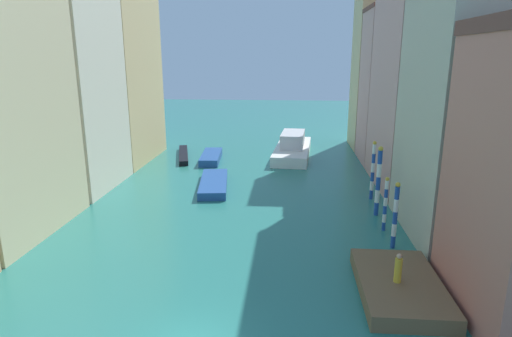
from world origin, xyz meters
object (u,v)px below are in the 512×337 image
Objects in this scene: motorboat_1 at (214,183)px; mooring_pole_2 at (378,181)px; motorboat_0 at (211,157)px; waterfront_dock at (399,286)px; gondola_black at (183,155)px; mooring_pole_0 at (395,215)px; mooring_pole_1 at (385,203)px; person_on_dock at (398,269)px; mooring_pole_3 at (373,170)px; vaporetto_white at (293,147)px.

mooring_pole_2 is at bearing -24.05° from motorboat_1.
waterfront_dock is at bearing -61.89° from motorboat_0.
gondola_black is (-18.12, 28.63, -0.12)m from waterfront_dock.
mooring_pole_0 is 2.79m from mooring_pole_1.
mooring_pole_0 is 17.80m from motorboat_1.
mooring_pole_2 is at bearing -46.27° from motorboat_0.
motorboat_1 is at bearing 138.82° from mooring_pole_0.
mooring_pole_2 is 0.76× the size of motorboat_0.
person_on_dock is 21.24m from motorboat_1.
mooring_pole_3 reaches higher than waterfront_dock.
mooring_pole_0 is 1.12× the size of mooring_pole_1.
waterfront_dock is 1.60× the size of mooring_pole_0.
vaporetto_white reaches higher than person_on_dock.
person_on_dock is at bearing -62.46° from motorboat_0.
motorboat_1 is (5.68, -11.58, 0.08)m from gondola_black.
vaporetto_white is at bearing 99.92° from waterfront_dock.
motorboat_0 is at bearing -21.00° from gondola_black.
mooring_pole_1 reaches higher than motorboat_0.
mooring_pole_0 reaches higher than motorboat_0.
vaporetto_white is 9.78m from motorboat_0.
waterfront_dock is 0.53× the size of vaporetto_white.
waterfront_dock is 30.85m from vaporetto_white.
mooring_pole_0 is 5.72m from mooring_pole_2.
mooring_pole_2 is 0.60× the size of gondola_black.
vaporetto_white is at bearing 103.92° from mooring_pole_0.
vaporetto_white is 12.95m from gondola_black.
waterfront_dock is 15.05m from mooring_pole_3.
motorboat_1 reaches higher than gondola_black.
mooring_pole_3 reaches higher than vaporetto_white.
motorboat_0 is (-9.25, -3.11, -0.61)m from vaporetto_white.
mooring_pole_1 reaches higher than vaporetto_white.
mooring_pole_2 reaches higher than motorboat_0.
mooring_pole_2 reaches higher than gondola_black.
motorboat_0 reaches higher than motorboat_1.
gondola_black is at bearing 159.00° from motorboat_0.
person_on_dock is 0.40× the size of mooring_pole_1.
motorboat_0 is (3.56, -1.37, 0.12)m from gondola_black.
person_on_dock is 31.07m from motorboat_0.
person_on_dock reaches higher than motorboat_1.
mooring_pole_0 is at bearing 79.15° from person_on_dock.
mooring_pole_0 is at bearing -54.78° from motorboat_0.
mooring_pole_1 is 0.77× the size of mooring_pole_3.
vaporetto_white is at bearing 105.57° from mooring_pole_1.
mooring_pole_2 reaches higher than vaporetto_white.
mooring_pole_0 reaches higher than waterfront_dock.
mooring_pole_0 is at bearing -90.31° from mooring_pole_2.
mooring_pole_1 is 0.47× the size of motorboat_1.
gondola_black is (-17.92, 28.90, -1.21)m from person_on_dock.
mooring_pole_2 is 0.65× the size of motorboat_1.
mooring_pole_3 is (0.32, 6.68, 0.57)m from mooring_pole_1.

